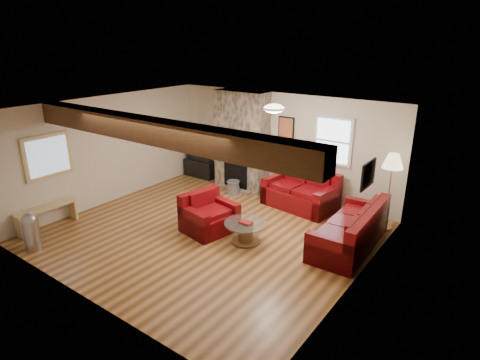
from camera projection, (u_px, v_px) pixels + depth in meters
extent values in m
plane|color=brown|center=(209.00, 232.00, 8.10)|extent=(8.00, 8.00, 0.00)
plane|color=white|center=(206.00, 109.00, 7.26)|extent=(8.00, 8.00, 0.00)
plane|color=beige|center=(281.00, 145.00, 9.77)|extent=(8.00, 0.00, 8.00)
plane|color=beige|center=(79.00, 225.00, 5.58)|extent=(8.00, 0.00, 8.00)
plane|color=beige|center=(110.00, 150.00, 9.34)|extent=(0.00, 7.50, 7.50)
plane|color=beige|center=(360.00, 212.00, 6.01)|extent=(0.00, 7.50, 7.50)
cube|color=#2F1E0E|center=(155.00, 131.00, 6.37)|extent=(6.00, 0.36, 0.38)
cube|color=#39342C|center=(242.00, 141.00, 10.14)|extent=(1.40, 0.50, 2.50)
cube|color=black|center=(236.00, 173.00, 10.21)|extent=(0.70, 0.06, 0.90)
cube|color=#39342C|center=(235.00, 189.00, 10.31)|extent=(1.00, 0.25, 0.08)
cylinder|color=#452916|center=(246.00, 241.00, 7.71)|extent=(0.55, 0.55, 0.04)
cylinder|color=#452916|center=(246.00, 233.00, 7.66)|extent=(0.29, 0.29, 0.37)
cylinder|color=silver|center=(246.00, 223.00, 7.59)|extent=(0.83, 0.83, 0.02)
cube|color=maroon|center=(246.00, 222.00, 7.58)|extent=(0.23, 0.17, 0.03)
cube|color=black|center=(201.00, 168.00, 11.30)|extent=(0.95, 0.38, 0.48)
imported|color=black|center=(200.00, 152.00, 11.14)|extent=(0.86, 0.11, 0.49)
cylinder|color=#AB8647|center=(384.00, 227.00, 8.28)|extent=(0.29, 0.29, 0.03)
cylinder|color=#AB8647|center=(388.00, 196.00, 8.04)|extent=(0.03, 0.03, 1.43)
cone|color=beige|center=(393.00, 161.00, 7.80)|extent=(0.41, 0.41, 0.29)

